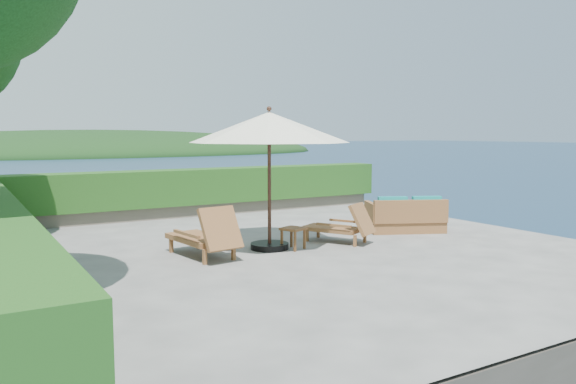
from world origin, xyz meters
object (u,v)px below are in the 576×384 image
patio_umbrella (269,129)px  lounge_left (205,236)px  lounge_right (342,226)px  wicker_loveseat (406,218)px  side_table (293,231)px

patio_umbrella → lounge_left: patio_umbrella is taller
patio_umbrella → lounge_left: size_ratio=2.11×
patio_umbrella → lounge_right: patio_umbrella is taller
wicker_loveseat → lounge_right: bearing=-147.3°
patio_umbrella → wicker_loveseat: patio_umbrella is taller
lounge_right → patio_umbrella: bearing=143.7°
patio_umbrella → wicker_loveseat: 4.38m
lounge_left → patio_umbrella: bearing=-4.3°
lounge_left → lounge_right: lounge_left is taller
side_table → wicker_loveseat: wicker_loveseat is taller
patio_umbrella → lounge_right: size_ratio=2.39×
side_table → lounge_left: bearing=173.9°
lounge_left → lounge_right: bearing=-10.1°
patio_umbrella → lounge_right: (1.68, -0.22, -2.10)m
patio_umbrella → lounge_left: bearing=-176.6°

